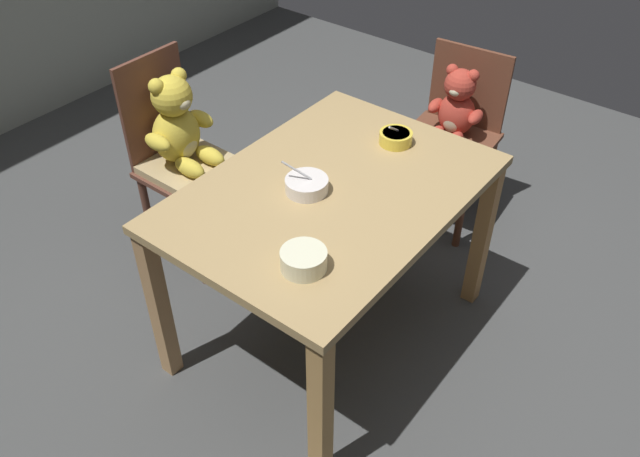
{
  "coord_description": "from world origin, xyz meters",
  "views": [
    {
      "loc": [
        -1.49,
        -1.11,
        2.12
      ],
      "look_at": [
        0.0,
        0.05,
        0.54
      ],
      "focal_mm": 36.9,
      "sensor_mm": 36.0,
      "label": 1
    }
  ],
  "objects_px": {
    "teddy_chair_near_right": "(455,119)",
    "teddy_chair_far_center": "(181,141)",
    "porridge_bowl_yellow_near_right": "(396,137)",
    "porridge_bowl_cream_near_left": "(304,260)",
    "porridge_bowl_white_center": "(307,185)",
    "dining_table": "(331,212)"
  },
  "relations": [
    {
      "from": "porridge_bowl_yellow_near_right",
      "to": "porridge_bowl_cream_near_left",
      "type": "height_order",
      "value": "porridge_bowl_yellow_near_right"
    },
    {
      "from": "teddy_chair_far_center",
      "to": "porridge_bowl_cream_near_left",
      "type": "xyz_separation_m",
      "value": [
        -0.42,
        -1.02,
        0.19
      ]
    },
    {
      "from": "teddy_chair_far_center",
      "to": "porridge_bowl_cream_near_left",
      "type": "height_order",
      "value": "teddy_chair_far_center"
    },
    {
      "from": "dining_table",
      "to": "porridge_bowl_white_center",
      "type": "xyz_separation_m",
      "value": [
        -0.06,
        0.06,
        0.13
      ]
    },
    {
      "from": "porridge_bowl_yellow_near_right",
      "to": "porridge_bowl_cream_near_left",
      "type": "distance_m",
      "value": 0.78
    },
    {
      "from": "teddy_chair_far_center",
      "to": "teddy_chair_near_right",
      "type": "xyz_separation_m",
      "value": [
        0.98,
        -0.8,
        -0.05
      ]
    },
    {
      "from": "dining_table",
      "to": "porridge_bowl_yellow_near_right",
      "type": "xyz_separation_m",
      "value": [
        0.39,
        -0.02,
        0.13
      ]
    },
    {
      "from": "porridge_bowl_yellow_near_right",
      "to": "teddy_chair_far_center",
      "type": "bearing_deg",
      "value": 111.86
    },
    {
      "from": "dining_table",
      "to": "teddy_chair_far_center",
      "type": "bearing_deg",
      "value": 87.11
    },
    {
      "from": "dining_table",
      "to": "porridge_bowl_cream_near_left",
      "type": "distance_m",
      "value": 0.44
    },
    {
      "from": "porridge_bowl_yellow_near_right",
      "to": "porridge_bowl_cream_near_left",
      "type": "relative_size",
      "value": 0.95
    },
    {
      "from": "dining_table",
      "to": "porridge_bowl_yellow_near_right",
      "type": "relative_size",
      "value": 8.59
    },
    {
      "from": "teddy_chair_far_center",
      "to": "porridge_bowl_white_center",
      "type": "bearing_deg",
      "value": -7.45
    },
    {
      "from": "porridge_bowl_white_center",
      "to": "porridge_bowl_cream_near_left",
      "type": "relative_size",
      "value": 1.06
    },
    {
      "from": "teddy_chair_near_right",
      "to": "porridge_bowl_yellow_near_right",
      "type": "distance_m",
      "value": 0.67
    },
    {
      "from": "teddy_chair_far_center",
      "to": "porridge_bowl_white_center",
      "type": "distance_m",
      "value": 0.81
    },
    {
      "from": "teddy_chair_near_right",
      "to": "teddy_chair_far_center",
      "type": "bearing_deg",
      "value": -44.52
    },
    {
      "from": "porridge_bowl_white_center",
      "to": "porridge_bowl_cream_near_left",
      "type": "distance_m",
      "value": 0.39
    },
    {
      "from": "porridge_bowl_yellow_near_right",
      "to": "teddy_chair_near_right",
      "type": "bearing_deg",
      "value": 5.24
    },
    {
      "from": "porridge_bowl_white_center",
      "to": "porridge_bowl_yellow_near_right",
      "type": "relative_size",
      "value": 1.11
    },
    {
      "from": "teddy_chair_near_right",
      "to": "porridge_bowl_white_center",
      "type": "xyz_separation_m",
      "value": [
        -1.08,
        0.02,
        0.23
      ]
    },
    {
      "from": "porridge_bowl_white_center",
      "to": "dining_table",
      "type": "bearing_deg",
      "value": -43.46
    }
  ]
}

